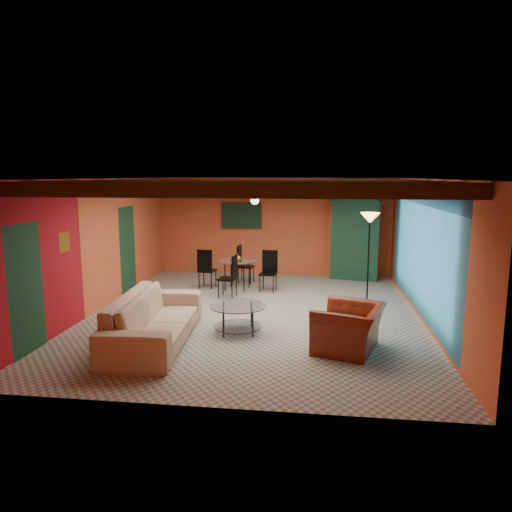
# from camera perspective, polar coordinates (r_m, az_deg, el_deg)

# --- Properties ---
(room) EXTENTS (6.52, 8.01, 2.71)m
(room) POSITION_cam_1_polar(r_m,az_deg,el_deg) (9.45, -0.07, 7.17)
(room) COLOR gray
(room) RESTS_ON ground
(sofa) EXTENTS (1.29, 2.87, 0.82)m
(sofa) POSITION_cam_1_polar(r_m,az_deg,el_deg) (8.19, -12.02, -7.31)
(sofa) COLOR #A48069
(sofa) RESTS_ON ground
(armchair) EXTENTS (1.28, 1.37, 0.73)m
(armchair) POSITION_cam_1_polar(r_m,az_deg,el_deg) (7.80, 11.07, -8.46)
(armchair) COLOR maroon
(armchair) RESTS_ON ground
(coffee_table) EXTENTS (1.18, 1.18, 0.51)m
(coffee_table) POSITION_cam_1_polar(r_m,az_deg,el_deg) (8.53, -2.19, -7.50)
(coffee_table) COLOR silver
(coffee_table) RESTS_ON ground
(dining_table) EXTENTS (2.14, 2.14, 0.99)m
(dining_table) POSITION_cam_1_polar(r_m,az_deg,el_deg) (11.64, -2.26, -1.63)
(dining_table) COLOR silver
(dining_table) RESTS_ON ground
(armoire) EXTENTS (1.29, 0.82, 2.10)m
(armoire) POSITION_cam_1_polar(r_m,az_deg,el_deg) (13.10, 11.59, 1.91)
(armoire) COLOR brown
(armoire) RESTS_ON ground
(floor_lamp) EXTENTS (0.41, 0.41, 2.00)m
(floor_lamp) POSITION_cam_1_polar(r_m,az_deg,el_deg) (10.42, 13.29, -0.38)
(floor_lamp) COLOR black
(floor_lamp) RESTS_ON ground
(ceiling_fan) EXTENTS (1.50, 1.50, 0.44)m
(ceiling_fan) POSITION_cam_1_polar(r_m,az_deg,el_deg) (9.34, -0.16, 7.14)
(ceiling_fan) COLOR #472614
(ceiling_fan) RESTS_ON ceiling
(painting) EXTENTS (1.05, 0.03, 0.65)m
(painting) POSITION_cam_1_polar(r_m,az_deg,el_deg) (13.42, -1.76, 4.85)
(painting) COLOR black
(painting) RESTS_ON wall_back
(potted_plant) EXTENTS (0.41, 0.35, 0.44)m
(potted_plant) POSITION_cam_1_polar(r_m,az_deg,el_deg) (12.99, 11.78, 7.48)
(potted_plant) COLOR #26661E
(potted_plant) RESTS_ON armoire
(vase) EXTENTS (0.22, 0.22, 0.18)m
(vase) POSITION_cam_1_polar(r_m,az_deg,el_deg) (11.54, -2.28, 1.22)
(vase) COLOR orange
(vase) RESTS_ON dining_table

